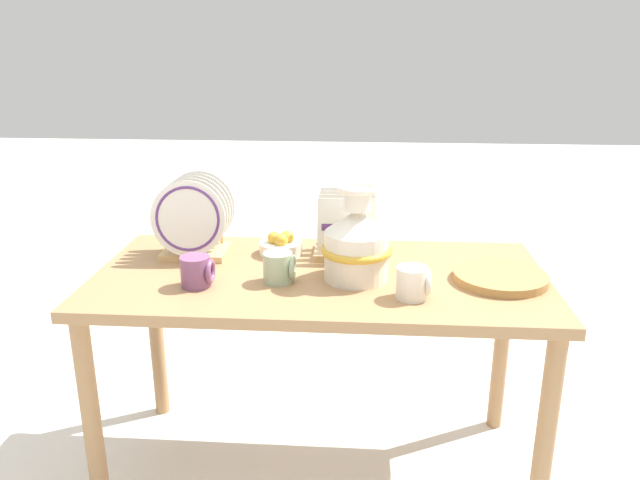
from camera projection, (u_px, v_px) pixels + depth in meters
The scene contains 10 objects.
ground_plane at pixel (320, 466), 2.20m from camera, with size 14.00×14.00×0.00m, color silver.
display_table at pixel (320, 300), 2.00m from camera, with size 1.42×0.70×0.73m.
ceramic_vase at pixel (357, 242), 1.89m from camera, with size 0.22×0.22×0.29m.
dish_rack_round_plates at pixel (194, 223), 2.09m from camera, with size 0.25×0.20×0.27m.
dish_rack_square_plates at pixel (347, 235), 2.12m from camera, with size 0.22×0.19×0.21m.
wicker_charger_stack at pixel (500, 277), 1.90m from camera, with size 0.28×0.28×0.03m.
mug_plum_glaze at pixel (197, 271), 1.86m from camera, with size 0.10×0.09×0.09m.
mug_sage_glaze at pixel (279, 267), 1.89m from camera, with size 0.10×0.09×0.09m.
mug_cream_glaze at pixel (413, 283), 1.77m from camera, with size 0.10×0.09×0.09m.
fruit_bowl at pixel (281, 246), 2.13m from camera, with size 0.15×0.15×0.08m.
Camera 1 is at (0.13, -1.84, 1.45)m, focal length 35.00 mm.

